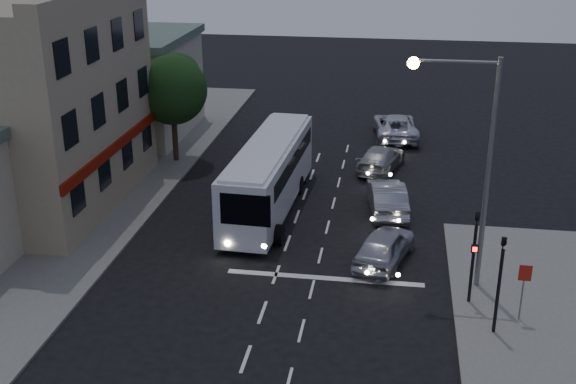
% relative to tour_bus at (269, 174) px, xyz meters
% --- Properties ---
extents(ground, '(120.00, 120.00, 0.00)m').
position_rel_tour_bus_xyz_m(ground, '(1.49, -8.75, -1.86)').
color(ground, black).
extents(sidewalk_far, '(12.00, 50.00, 0.12)m').
position_rel_tour_bus_xyz_m(sidewalk_far, '(-11.51, -0.75, -1.80)').
color(sidewalk_far, slate).
rests_on(sidewalk_far, ground).
extents(road_markings, '(8.00, 30.55, 0.01)m').
position_rel_tour_bus_xyz_m(road_markings, '(2.78, -5.45, -1.86)').
color(road_markings, silver).
rests_on(road_markings, ground).
extents(tour_bus, '(2.84, 11.30, 3.44)m').
position_rel_tour_bus_xyz_m(tour_bus, '(0.00, 0.00, 0.00)').
color(tour_bus, silver).
rests_on(tour_bus, ground).
extents(car_suv, '(2.87, 4.69, 1.49)m').
position_rel_tour_bus_xyz_m(car_suv, '(5.81, -4.95, -1.12)').
color(car_suv, '#ACAAB9').
rests_on(car_suv, ground).
extents(car_sedan_a, '(2.28, 4.89, 1.55)m').
position_rel_tour_bus_xyz_m(car_sedan_a, '(5.77, 0.52, -1.08)').
color(car_sedan_a, '#9A9A9F').
rests_on(car_sedan_a, ground).
extents(car_sedan_b, '(2.96, 5.07, 1.38)m').
position_rel_tour_bus_xyz_m(car_sedan_b, '(5.26, 6.66, -1.17)').
color(car_sedan_b, '#A3A3A3').
rests_on(car_sedan_b, ground).
extents(car_sedan_c, '(3.20, 5.94, 1.58)m').
position_rel_tour_bus_xyz_m(car_sedan_c, '(5.98, 12.94, -1.07)').
color(car_sedan_c, silver).
rests_on(car_sedan_c, ground).
extents(traffic_signal_main, '(0.25, 0.35, 4.10)m').
position_rel_tour_bus_xyz_m(traffic_signal_main, '(9.09, -7.97, 0.56)').
color(traffic_signal_main, black).
rests_on(traffic_signal_main, sidewalk_near).
extents(traffic_signal_side, '(0.18, 0.15, 4.10)m').
position_rel_tour_bus_xyz_m(traffic_signal_side, '(9.79, -9.95, 0.56)').
color(traffic_signal_side, black).
rests_on(traffic_signal_side, sidewalk_near).
extents(regulatory_sign, '(0.45, 0.12, 2.20)m').
position_rel_tour_bus_xyz_m(regulatory_sign, '(10.79, -8.99, -0.26)').
color(regulatory_sign, slate).
rests_on(regulatory_sign, sidewalk_near).
extents(streetlight, '(3.32, 0.44, 9.00)m').
position_rel_tour_bus_xyz_m(streetlight, '(8.84, -6.55, 3.87)').
color(streetlight, slate).
rests_on(streetlight, sidewalk_near).
extents(main_building, '(10.12, 12.00, 11.00)m').
position_rel_tour_bus_xyz_m(main_building, '(-12.47, -0.75, 3.30)').
color(main_building, tan).
rests_on(main_building, sidewalk_far).
extents(low_building_north, '(9.40, 9.40, 6.50)m').
position_rel_tour_bus_xyz_m(low_building_north, '(-12.01, 11.25, 1.53)').
color(low_building_north, beige).
rests_on(low_building_north, sidewalk_far).
extents(street_tree, '(4.00, 4.00, 6.20)m').
position_rel_tour_bus_xyz_m(street_tree, '(-6.71, 6.27, 2.64)').
color(street_tree, black).
rests_on(street_tree, sidewalk_far).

